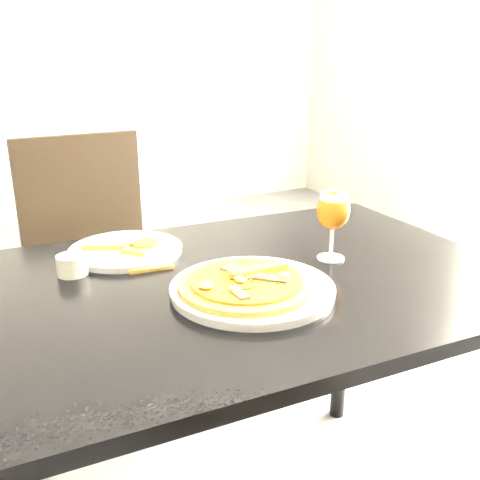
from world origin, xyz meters
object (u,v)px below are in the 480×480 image
chair_far (98,267)px  pizza (247,283)px  dining_table (237,315)px  beer_glass (333,211)px

chair_far → pizza: 0.90m
dining_table → pizza: pizza is taller
pizza → beer_glass: (0.27, 0.08, 0.09)m
beer_glass → dining_table: bearing=178.0°
pizza → beer_glass: bearing=16.4°
chair_far → beer_glass: 0.92m
dining_table → beer_glass: bearing=2.1°
chair_far → pizza: bearing=-86.7°
dining_table → pizza: 0.15m
chair_far → beer_glass: (0.36, -0.78, 0.34)m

